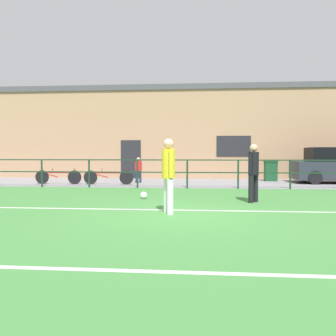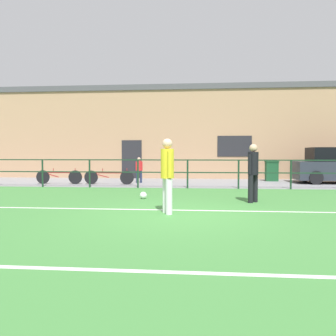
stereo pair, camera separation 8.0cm
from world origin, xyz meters
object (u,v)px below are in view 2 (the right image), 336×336
spectator_child (139,168)px  bicycle_parked_0 (59,177)px  player_striker (167,171)px  bicycle_parked_1 (109,177)px  player_goalkeeper (253,169)px  soccer_ball_match (143,195)px  trash_bin_0 (272,171)px

spectator_child → bicycle_parked_0: 3.61m
player_striker → spectator_child: player_striker is taller
bicycle_parked_1 → player_goalkeeper: bearing=-42.3°
player_goalkeeper → bicycle_parked_0: player_goalkeeper is taller
spectator_child → soccer_ball_match: bearing=92.5°
player_goalkeeper → bicycle_parked_1: size_ratio=0.75×
player_striker → soccer_ball_match: player_striker is taller
soccer_ball_match → trash_bin_0: trash_bin_0 is taller
bicycle_parked_1 → bicycle_parked_0: bearing=-180.0°
soccer_ball_match → bicycle_parked_1: size_ratio=0.10×
soccer_ball_match → spectator_child: 5.60m
bicycle_parked_0 → bicycle_parked_1: (2.28, 0.00, -0.00)m
bicycle_parked_0 → trash_bin_0: trash_bin_0 is taller
player_striker → spectator_child: size_ratio=1.47×
bicycle_parked_1 → trash_bin_0: (7.53, 2.59, 0.18)m
soccer_ball_match → trash_bin_0: (5.23, 7.11, 0.42)m
soccer_ball_match → player_striker: bearing=-68.9°
player_goalkeeper → bicycle_parked_1: player_goalkeeper is taller
bicycle_parked_0 → trash_bin_0: bearing=14.8°
player_goalkeeper → trash_bin_0: bearing=25.5°
bicycle_parked_1 → player_striker: bearing=-65.1°
trash_bin_0 → bicycle_parked_0: bearing=-165.2°
bicycle_parked_0 → bicycle_parked_1: bearing=0.0°
trash_bin_0 → bicycle_parked_1: bearing=-161.0°
spectator_child → bicycle_parked_1: bearing=29.2°
soccer_ball_match → trash_bin_0: 8.84m
player_goalkeeper → trash_bin_0: size_ratio=1.67×
player_striker → bicycle_parked_1: bearing=2.2°
bicycle_parked_0 → trash_bin_0: size_ratio=2.12×
bicycle_parked_0 → spectator_child: bearing=15.1°
spectator_child → bicycle_parked_1: 1.55m
spectator_child → bicycle_parked_1: size_ratio=0.53×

